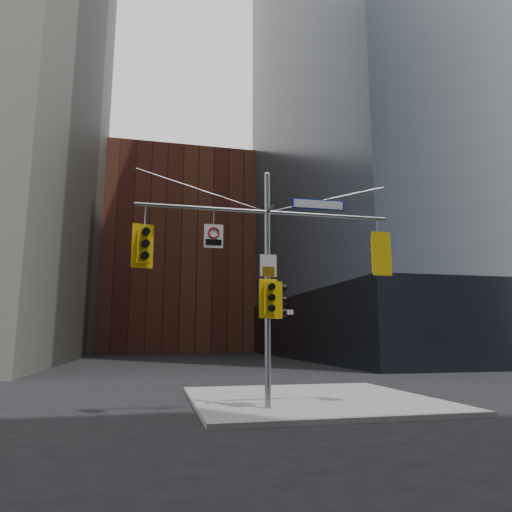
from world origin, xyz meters
name	(u,v)px	position (x,y,z in m)	size (l,w,h in m)	color
ground	(288,427)	(0.00, 0.00, 0.00)	(160.00, 160.00, 0.00)	black
sidewalk_corner	(310,399)	(2.00, 4.00, 0.07)	(8.00, 8.00, 0.15)	gray
podium_ne	(453,328)	(28.00, 32.00, 3.00)	(36.40, 36.40, 6.00)	black
brick_midrise	(177,257)	(0.00, 58.00, 14.00)	(26.00, 20.00, 28.00)	brown
signal_assembly	(267,262)	(0.00, 1.99, 4.42)	(8.00, 0.80, 7.30)	gray
traffic_light_west_arm	(144,245)	(-3.67, 2.01, 4.80)	(0.62, 0.57, 1.31)	#E3B60B
traffic_light_east_arm	(378,255)	(3.71, 1.99, 4.80)	(0.68, 0.55, 1.41)	#E3B60B
traffic_light_pole_side	(278,300)	(0.33, 2.00, 3.27)	(0.44, 0.37, 1.10)	#E3B60B
traffic_light_pole_front	(270,298)	(0.00, 1.73, 3.31)	(0.55, 0.45, 1.16)	#E3B60B
street_sign_blade	(318,204)	(1.69, 2.00, 6.35)	(1.73, 0.08, 0.34)	#111FA1
regulatory_sign_arm	(214,235)	(-1.66, 1.97, 5.17)	(0.57, 0.07, 0.72)	silver
regulatory_sign_pole	(268,266)	(0.00, 1.88, 4.28)	(0.51, 0.04, 0.67)	silver
street_blade_ew	(282,312)	(0.45, 2.00, 2.91)	(0.73, 0.10, 0.15)	silver
street_blade_ns	(264,315)	(0.00, 2.45, 2.83)	(0.08, 0.74, 0.15)	#145926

